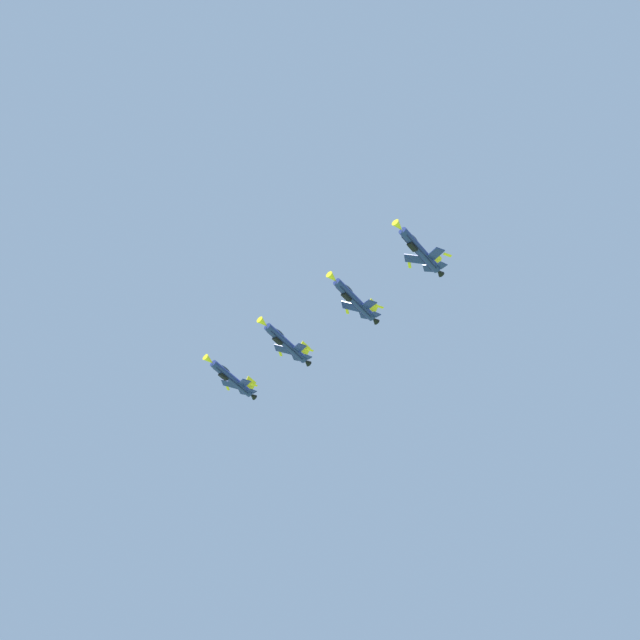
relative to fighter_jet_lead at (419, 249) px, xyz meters
name	(u,v)px	position (x,y,z in m)	size (l,w,h in m)	color
fighter_jet_lead	(419,249)	(0.00, 0.00, 0.00)	(14.34, 10.98, 5.21)	navy
fighter_jet_left_wing	(354,299)	(-7.97, 14.73, -1.45)	(14.34, 10.79, 5.49)	navy
fighter_jet_right_wing	(285,343)	(-17.81, 29.05, -3.21)	(14.34, 10.86, 5.40)	navy
fighter_jet_left_outer	(231,378)	(-25.34, 44.48, -1.40)	(14.34, 10.90, 5.33)	navy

